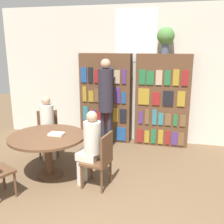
{
  "coord_description": "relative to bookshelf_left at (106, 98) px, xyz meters",
  "views": [
    {
      "loc": [
        0.86,
        -2.26,
        2.17
      ],
      "look_at": [
        -0.15,
        1.95,
        1.05
      ],
      "focal_mm": 42.0,
      "sensor_mm": 36.0,
      "label": 1
    }
  ],
  "objects": [
    {
      "name": "reading_table",
      "position": [
        -0.49,
        -1.93,
        -0.38
      ],
      "size": [
        1.26,
        1.26,
        0.72
      ],
      "color": "brown",
      "rests_on": "ground_plane"
    },
    {
      "name": "bookshelf_left",
      "position": [
        0.0,
        0.0,
        0.0
      ],
      "size": [
        1.14,
        0.34,
        1.98
      ],
      "color": "brown",
      "rests_on": "ground_plane"
    },
    {
      "name": "librarian_standing",
      "position": [
        0.13,
        -0.5,
        0.18
      ],
      "size": [
        0.31,
        0.58,
        1.9
      ],
      "color": "#28232D",
      "rests_on": "ground_plane"
    },
    {
      "name": "seated_reader_left",
      "position": [
        -0.85,
        -1.23,
        -0.3
      ],
      "size": [
        0.38,
        0.41,
        1.22
      ],
      "rotation": [
        0.0,
        0.0,
        -2.67
      ],
      "color": "beige",
      "rests_on": "ground_plane"
    },
    {
      "name": "wall_back",
      "position": [
        0.63,
        0.19,
        0.52
      ],
      "size": [
        6.4,
        0.07,
        3.0
      ],
      "color": "beige",
      "rests_on": "ground_plane"
    },
    {
      "name": "flower_vase",
      "position": [
        1.27,
        0.01,
        1.32
      ],
      "size": [
        0.36,
        0.36,
        0.53
      ],
      "color": "#475166",
      "rests_on": "bookshelf_right"
    },
    {
      "name": "chair_far_side",
      "position": [
        0.46,
        -2.08,
        -0.5
      ],
      "size": [
        0.46,
        0.46,
        0.88
      ],
      "rotation": [
        0.0,
        0.0,
        1.41
      ],
      "color": "brown",
      "rests_on": "ground_plane"
    },
    {
      "name": "seated_reader_right",
      "position": [
        0.28,
        -2.05,
        -0.3
      ],
      "size": [
        0.39,
        0.31,
        1.21
      ],
      "rotation": [
        0.0,
        0.0,
        1.41
      ],
      "color": "beige",
      "rests_on": "ground_plane"
    },
    {
      "name": "chair_left_side",
      "position": [
        -0.93,
        -1.07,
        -0.5
      ],
      "size": [
        0.54,
        0.54,
        0.88
      ],
      "rotation": [
        0.0,
        0.0,
        -2.67
      ],
      "color": "brown",
      "rests_on": "ground_plane"
    },
    {
      "name": "open_book_on_table",
      "position": [
        -0.36,
        -1.87,
        -0.26
      ],
      "size": [
        0.24,
        0.18,
        0.03
      ],
      "color": "silver",
      "rests_on": "reading_table"
    },
    {
      "name": "bookshelf_right",
      "position": [
        1.26,
        0.0,
        -0.0
      ],
      "size": [
        1.14,
        0.34,
        1.98
      ],
      "color": "brown",
      "rests_on": "ground_plane"
    }
  ]
}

